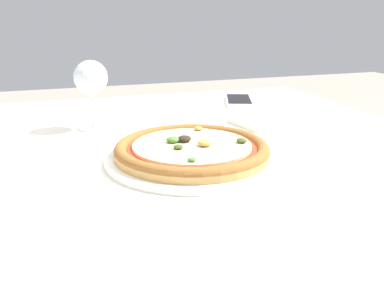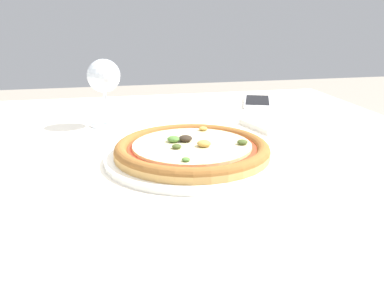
# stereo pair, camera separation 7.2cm
# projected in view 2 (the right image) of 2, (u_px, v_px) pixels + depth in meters

# --- Properties ---
(dining_table) EXTENTS (1.49, 1.05, 0.73)m
(dining_table) POSITION_uv_depth(u_px,v_px,m) (66.00, 196.00, 0.78)
(dining_table) COLOR #997047
(dining_table) RESTS_ON ground_plane
(pizza_plate) EXTENTS (0.30, 0.30, 0.04)m
(pizza_plate) POSITION_uv_depth(u_px,v_px,m) (192.00, 151.00, 0.73)
(pizza_plate) COLOR white
(pizza_plate) RESTS_ON dining_table
(wine_glass_far_left) EXTENTS (0.07, 0.07, 0.15)m
(wine_glass_far_left) POSITION_uv_depth(u_px,v_px,m) (104.00, 79.00, 0.92)
(wine_glass_far_left) COLOR silver
(wine_glass_far_left) RESTS_ON dining_table
(cell_phone) EXTENTS (0.12, 0.16, 0.01)m
(cell_phone) POSITION_uv_depth(u_px,v_px,m) (257.00, 102.00, 1.17)
(cell_phone) COLOR white
(cell_phone) RESTS_ON dining_table
(napkin_folded) EXTENTS (0.17, 0.14, 0.01)m
(napkin_folded) POSITION_uv_depth(u_px,v_px,m) (281.00, 123.00, 0.95)
(napkin_folded) COLOR silver
(napkin_folded) RESTS_ON dining_table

